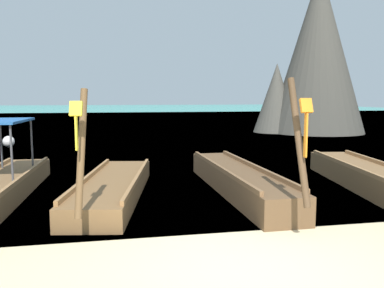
{
  "coord_description": "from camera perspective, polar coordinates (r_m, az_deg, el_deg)",
  "views": [
    {
      "loc": [
        -1.67,
        -5.03,
        2.41
      ],
      "look_at": [
        0.0,
        3.61,
        1.37
      ],
      "focal_mm": 37.18,
      "sensor_mm": 36.0,
      "label": 1
    }
  ],
  "objects": [
    {
      "name": "karst_rock",
      "position": [
        28.78,
        17.12,
        12.09
      ],
      "size": [
        7.37,
        6.4,
        11.03
      ],
      "color": "#47443D",
      "rests_on": "ground"
    },
    {
      "name": "longtail_boat_yellow_ribbon",
      "position": [
        9.82,
        -11.26,
        -6.13
      ],
      "size": [
        2.16,
        5.94,
        2.57
      ],
      "color": "brown",
      "rests_on": "ground"
    },
    {
      "name": "ground",
      "position": [
        5.83,
        7.1,
        -17.79
      ],
      "size": [
        120.0,
        120.0,
        0.0
      ],
      "primitive_type": "plane",
      "color": "beige"
    },
    {
      "name": "sea_water",
      "position": [
        66.71,
        -9.54,
        4.56
      ],
      "size": [
        120.0,
        120.0,
        0.0
      ],
      "primitive_type": "plane",
      "color": "#2DB29E",
      "rests_on": "ground"
    },
    {
      "name": "longtail_boat_red_ribbon",
      "position": [
        11.13,
        24.97,
        -4.84
      ],
      "size": [
        2.2,
        7.26,
        2.39
      ],
      "color": "brown",
      "rests_on": "ground"
    },
    {
      "name": "mooring_buoy_near",
      "position": [
        21.17,
        -24.82,
        0.32
      ],
      "size": [
        0.55,
        0.55,
        0.55
      ],
      "color": "white",
      "rests_on": "sea_water"
    },
    {
      "name": "longtail_boat_orange_ribbon",
      "position": [
        10.19,
        6.64,
        -5.18
      ],
      "size": [
        1.12,
        6.67,
        2.76
      ],
      "color": "brown",
      "rests_on": "ground"
    }
  ]
}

